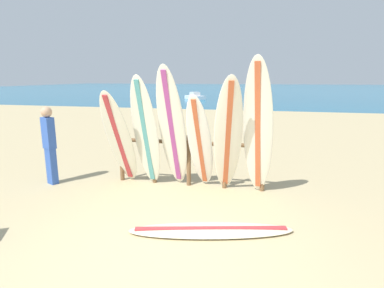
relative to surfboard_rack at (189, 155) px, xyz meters
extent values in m
plane|color=tan|center=(0.28, -2.75, -0.64)|extent=(120.00, 120.00, 0.00)
cube|color=#196B93|center=(0.28, 55.25, -0.64)|extent=(120.00, 80.00, 0.01)
cylinder|color=brown|center=(-1.49, 0.00, -0.12)|extent=(0.09, 0.09, 1.05)
cylinder|color=brown|center=(-0.74, 0.00, -0.12)|extent=(0.09, 0.09, 1.05)
cylinder|color=brown|center=(0.00, 0.00, -0.12)|extent=(0.09, 0.09, 1.05)
cylinder|color=brown|center=(0.74, 0.00, -0.12)|extent=(0.09, 0.09, 1.05)
cylinder|color=brown|center=(1.49, 0.00, -0.12)|extent=(0.09, 0.09, 1.05)
cylinder|color=brown|center=(0.00, 0.00, 0.26)|extent=(3.08, 0.08, 0.08)
ellipsoid|color=silver|center=(-1.35, -0.34, 0.35)|extent=(0.66, 0.98, 1.98)
cube|color=#B73338|center=(-1.35, -0.34, 0.35)|extent=(0.19, 0.87, 1.83)
ellipsoid|color=silver|center=(-0.81, -0.29, 0.49)|extent=(0.61, 0.72, 2.26)
cube|color=teal|center=(-0.81, -0.29, 0.49)|extent=(0.17, 0.62, 2.08)
ellipsoid|color=white|center=(-0.26, -0.29, 0.57)|extent=(0.60, 0.94, 2.44)
cube|color=#A53F8C|center=(-0.26, -0.29, 0.57)|extent=(0.16, 0.85, 2.25)
ellipsoid|color=white|center=(0.29, -0.29, 0.32)|extent=(0.54, 1.01, 1.93)
cube|color=#CC5933|center=(0.29, -0.29, 0.32)|extent=(0.15, 0.92, 1.78)
ellipsoid|color=white|center=(0.84, -0.43, 0.49)|extent=(0.70, 1.13, 2.26)
cube|color=#CC5933|center=(0.84, -0.43, 0.49)|extent=(0.27, 0.98, 2.08)
ellipsoid|color=white|center=(1.36, -0.34, 0.64)|extent=(0.64, 0.87, 2.57)
cube|color=#CC5933|center=(1.36, -0.34, 0.64)|extent=(0.20, 0.76, 2.37)
ellipsoid|color=beige|center=(0.78, -1.90, -0.61)|extent=(2.43, 1.06, 0.07)
cube|color=#B73338|center=(0.78, -1.90, -0.61)|extent=(2.15, 0.61, 0.08)
cube|color=#3359B2|center=(-2.81, -0.54, -0.26)|extent=(0.25, 0.22, 0.76)
cube|color=#3359B2|center=(-2.81, -0.54, 0.44)|extent=(0.31, 0.26, 0.64)
sphere|color=tan|center=(-2.81, -0.54, 0.87)|extent=(0.22, 0.22, 0.22)
cube|color=silver|center=(-5.39, 25.06, -0.46)|extent=(2.42, 2.55, 0.35)
cube|color=silver|center=(-5.39, 25.06, -0.11)|extent=(1.15, 1.16, 0.36)
camera|label=1|loc=(1.44, -5.99, 1.55)|focal=29.17mm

